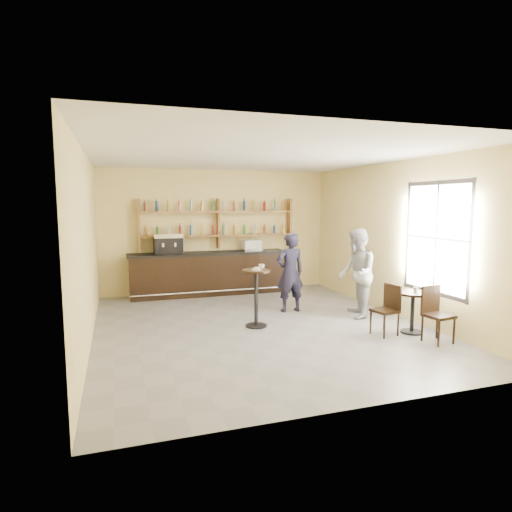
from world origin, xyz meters
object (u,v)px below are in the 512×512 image
object	(u,v)px
bar_counter	(209,273)
chair_south	(439,315)
patron_second	(357,273)
espresso_machine	(168,244)
cafe_table	(412,312)
pastry_case	(252,245)
man_main	(290,272)
pedestal_table	(256,298)
chair_west	(385,310)

from	to	relation	value
bar_counter	chair_south	size ratio (longest dim) A/B	4.27
bar_counter	chair_south	distance (m)	5.77
bar_counter	patron_second	bearing A→B (deg)	-52.61
espresso_machine	cafe_table	xyz separation A→B (m)	(3.83, -4.41, -0.97)
bar_counter	espresso_machine	distance (m)	1.30
pastry_case	man_main	world-z (taller)	man_main
pedestal_table	chair_west	distance (m)	2.34
bar_counter	man_main	world-z (taller)	man_main
pastry_case	man_main	distance (m)	2.33
pastry_case	chair_west	world-z (taller)	pastry_case
bar_counter	patron_second	world-z (taller)	patron_second
chair_west	patron_second	bearing A→B (deg)	162.15
pastry_case	chair_south	world-z (taller)	pastry_case
chair_west	patron_second	size ratio (longest dim) A/B	0.49
cafe_table	man_main	bearing A→B (deg)	125.44
pedestal_table	chair_west	world-z (taller)	pedestal_table
chair_south	espresso_machine	bearing A→B (deg)	120.38
pastry_case	patron_second	distance (m)	3.40
chair_south	patron_second	world-z (taller)	patron_second
cafe_table	chair_south	bearing A→B (deg)	-85.24
chair_west	man_main	bearing A→B (deg)	-165.79
bar_counter	pedestal_table	size ratio (longest dim) A/B	3.70
chair_south	patron_second	bearing A→B (deg)	96.10
bar_counter	pedestal_table	distance (m)	3.17
bar_counter	cafe_table	distance (m)	5.23
man_main	espresso_machine	bearing A→B (deg)	-46.28
pedestal_table	patron_second	size ratio (longest dim) A/B	0.60
bar_counter	man_main	xyz separation A→B (m)	(1.29, -2.29, 0.31)
pedestal_table	man_main	bearing A→B (deg)	39.62
bar_counter	espresso_machine	world-z (taller)	espresso_machine
espresso_machine	pastry_case	xyz separation A→B (m)	(2.17, 0.00, -0.10)
espresso_machine	chair_west	xyz separation A→B (m)	(3.28, -4.36, -0.89)
pedestal_table	patron_second	distance (m)	2.20
chair_south	cafe_table	bearing A→B (deg)	87.42
bar_counter	chair_south	world-z (taller)	bar_counter
chair_south	pedestal_table	bearing A→B (deg)	137.33
cafe_table	chair_west	world-z (taller)	chair_west
bar_counter	pedestal_table	bearing A→B (deg)	-85.68
espresso_machine	pedestal_table	distance (m)	3.50
espresso_machine	chair_south	size ratio (longest dim) A/B	0.72
espresso_machine	pastry_case	bearing A→B (deg)	0.05
espresso_machine	man_main	distance (m)	3.29
pastry_case	chair_south	xyz separation A→B (m)	(1.71, -5.01, -0.76)
cafe_table	chair_west	size ratio (longest dim) A/B	0.83
bar_counter	cafe_table	world-z (taller)	bar_counter
pedestal_table	man_main	size ratio (longest dim) A/B	0.64
patron_second	pedestal_table	bearing A→B (deg)	-69.52
pedestal_table	chair_west	bearing A→B (deg)	-30.83
bar_counter	chair_south	xyz separation A→B (m)	(2.85, -5.01, -0.07)
chair_west	chair_south	distance (m)	0.88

